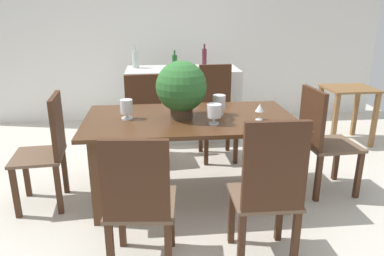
{
  "coord_description": "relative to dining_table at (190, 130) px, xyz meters",
  "views": [
    {
      "loc": [
        -0.31,
        -3.06,
        1.69
      ],
      "look_at": [
        0.03,
        0.13,
        0.62
      ],
      "focal_mm": 34.55,
      "sensor_mm": 36.0,
      "label": 1
    }
  ],
  "objects": [
    {
      "name": "kitchen_counter",
      "position": [
        0.07,
        1.67,
        -0.19
      ],
      "size": [
        1.44,
        0.66,
        0.92
      ],
      "primitive_type": "cube",
      "color": "silver",
      "rests_on": "ground"
    },
    {
      "name": "chair_far_right",
      "position": [
        0.41,
        1.01,
        -0.08
      ],
      "size": [
        0.42,
        0.48,
        1.05
      ],
      "rotation": [
        0.0,
        0.0,
        0.03
      ],
      "color": "#422616",
      "rests_on": "ground"
    },
    {
      "name": "crystal_vase_center_near",
      "position": [
        -0.54,
        0.01,
        0.22
      ],
      "size": [
        0.11,
        0.11,
        0.17
      ],
      "color": "silver",
      "rests_on": "dining_table"
    },
    {
      "name": "side_table",
      "position": [
        2.13,
        1.26,
        -0.11
      ],
      "size": [
        0.59,
        0.53,
        0.72
      ],
      "color": "brown",
      "rests_on": "ground"
    },
    {
      "name": "chair_near_right",
      "position": [
        0.41,
        -1.0,
        -0.07
      ],
      "size": [
        0.44,
        0.42,
        1.06
      ],
      "rotation": [
        0.0,
        0.0,
        3.12
      ],
      "color": "#422616",
      "rests_on": "ground"
    },
    {
      "name": "ground_plane",
      "position": [
        0.0,
        0.01,
        -0.65
      ],
      "size": [
        7.04,
        7.04,
        0.0
      ],
      "primitive_type": "plane",
      "color": "beige"
    },
    {
      "name": "crystal_vase_left",
      "position": [
        0.26,
        0.06,
        0.23
      ],
      "size": [
        0.11,
        0.11,
        0.18
      ],
      "color": "silver",
      "rests_on": "dining_table"
    },
    {
      "name": "chair_foot_end",
      "position": [
        1.21,
        -0.01,
        -0.1
      ],
      "size": [
        0.49,
        0.48,
        1.0
      ],
      "rotation": [
        0.0,
        0.0,
        1.63
      ],
      "color": "#422616",
      "rests_on": "ground"
    },
    {
      "name": "chair_near_left",
      "position": [
        -0.42,
        -1.0,
        -0.11
      ],
      "size": [
        0.48,
        0.51,
        0.99
      ],
      "rotation": [
        0.0,
        0.0,
        3.04
      ],
      "color": "#422616",
      "rests_on": "ground"
    },
    {
      "name": "chair_head_end",
      "position": [
        -1.22,
        0.01,
        -0.1
      ],
      "size": [
        0.45,
        0.48,
        0.99
      ],
      "rotation": [
        0.0,
        0.0,
        -1.49
      ],
      "color": "#422616",
      "rests_on": "ground"
    },
    {
      "name": "wine_bottle_amber",
      "position": [
        -0.53,
        1.78,
        0.39
      ],
      "size": [
        0.08,
        0.08,
        0.29
      ],
      "color": "#B2BFB7",
      "rests_on": "kitchen_counter"
    },
    {
      "name": "crystal_vase_right",
      "position": [
        0.17,
        -0.22,
        0.23
      ],
      "size": [
        0.12,
        0.12,
        0.17
      ],
      "color": "silver",
      "rests_on": "dining_table"
    },
    {
      "name": "wine_bottle_clear",
      "position": [
        0.38,
        1.86,
        0.39
      ],
      "size": [
        0.06,
        0.06,
        0.29
      ],
      "color": "#511E28",
      "rests_on": "kitchen_counter"
    },
    {
      "name": "flower_centerpiece",
      "position": [
        -0.07,
        -0.0,
        0.38
      ],
      "size": [
        0.43,
        0.43,
        0.49
      ],
      "color": "#4C3828",
      "rests_on": "dining_table"
    },
    {
      "name": "wine_glass",
      "position": [
        0.57,
        -0.14,
        0.22
      ],
      "size": [
        0.07,
        0.07,
        0.14
      ],
      "color": "silver",
      "rests_on": "dining_table"
    },
    {
      "name": "dining_table",
      "position": [
        0.0,
        0.0,
        0.0
      ],
      "size": [
        1.81,
        0.99,
        0.77
      ],
      "color": "#4C2D19",
      "rests_on": "ground"
    },
    {
      "name": "chair_far_left",
      "position": [
        -0.42,
        1.0,
        -0.12
      ],
      "size": [
        0.5,
        0.52,
        0.95
      ],
      "rotation": [
        0.0,
        0.0,
        0.1
      ],
      "color": "#422616",
      "rests_on": "ground"
    },
    {
      "name": "back_wall",
      "position": [
        0.0,
        2.61,
        0.65
      ],
      "size": [
        6.4,
        0.1,
        2.6
      ],
      "primitive_type": "cube",
      "color": "white",
      "rests_on": "ground"
    },
    {
      "name": "wine_bottle_dark",
      "position": [
        -0.02,
        1.76,
        0.36
      ],
      "size": [
        0.07,
        0.07,
        0.22
      ],
      "color": "#194C1E",
      "rests_on": "kitchen_counter"
    }
  ]
}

